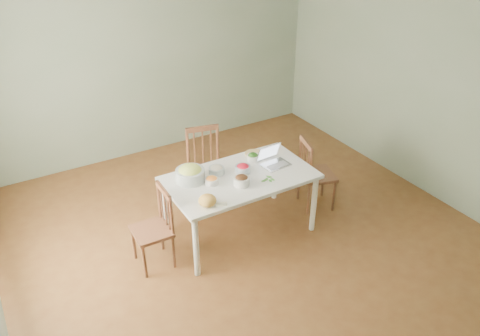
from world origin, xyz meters
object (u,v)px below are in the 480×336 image
bowl_squash (190,173)px  laptop (276,157)px  dining_table (240,205)px  chair_far (207,170)px  chair_left (151,229)px  chair_right (318,173)px  bread_boule (207,200)px

bowl_squash → laptop: laptop is taller
dining_table → chair_far: chair_far is taller
bowl_squash → laptop: 0.97m
chair_left → chair_right: chair_right is taller
chair_right → dining_table: bearing=106.7°
dining_table → laptop: laptop is taller
dining_table → laptop: (0.46, -0.00, 0.47)m
chair_right → bowl_squash: bowl_squash is taller
bread_boule → bowl_squash: (0.06, 0.50, 0.03)m
chair_left → bread_boule: (0.49, -0.31, 0.36)m
chair_far → chair_right: (1.13, -0.69, -0.04)m
bread_boule → laptop: bearing=16.9°
chair_left → bread_boule: size_ratio=4.94×
dining_table → chair_right: (1.08, -0.00, 0.08)m
bread_boule → chair_far: bearing=63.3°
chair_far → bread_boule: size_ratio=5.56×
chair_far → laptop: chair_far is taller
bread_boule → laptop: (1.01, 0.31, 0.04)m
dining_table → bread_boule: 0.76m
chair_left → chair_right: bearing=91.2°
dining_table → chair_left: chair_left is taller
chair_right → laptop: bearing=106.9°
bowl_squash → laptop: (0.95, -0.19, 0.01)m
chair_far → chair_left: bearing=-132.4°
dining_table → chair_far: size_ratio=1.62×
bread_boule → bowl_squash: 0.50m
laptop → chair_right: bearing=-4.2°
bread_boule → laptop: laptop is taller
bread_boule → dining_table: bearing=29.5°
dining_table → chair_right: bearing=-0.1°
chair_right → bread_boule: size_ratio=5.12×
chair_right → bread_boule: bearing=117.5°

